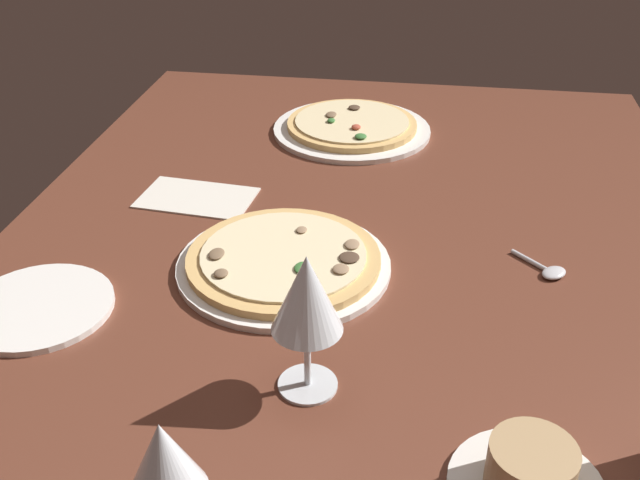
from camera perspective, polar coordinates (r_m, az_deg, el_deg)
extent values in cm
cube|color=brown|center=(111.80, 2.67, -1.43)|extent=(150.00, 110.00, 4.00)
cylinder|color=white|center=(105.64, -2.83, -1.97)|extent=(30.77, 30.77, 1.00)
cylinder|color=tan|center=(105.04, -2.84, -1.46)|extent=(27.85, 27.85, 1.20)
cylinder|color=beige|center=(104.61, -2.86, -1.10)|extent=(23.73, 23.73, 0.40)
ellipsoid|color=brown|center=(100.35, -7.69, -2.57)|extent=(2.12, 1.96, 0.64)
ellipsoid|color=#937556|center=(100.49, 1.64, -2.25)|extent=(2.57, 2.29, 0.53)
ellipsoid|color=#4C3828|center=(103.12, 2.04, -1.32)|extent=(3.00, 2.89, 0.44)
ellipsoid|color=#387033|center=(100.82, -1.43, -2.14)|extent=(2.87, 2.05, 0.47)
ellipsoid|color=brown|center=(100.41, -1.12, -2.26)|extent=(2.34, 1.77, 0.56)
ellipsoid|color=#937556|center=(106.06, 2.46, -0.32)|extent=(2.78, 2.17, 0.47)
ellipsoid|color=#937556|center=(109.52, -1.44, 0.80)|extent=(2.01, 1.65, 0.43)
ellipsoid|color=brown|center=(104.72, -8.03, -1.06)|extent=(3.05, 2.19, 0.54)
cylinder|color=white|center=(149.87, 2.48, 8.55)|extent=(31.56, 31.56, 1.00)
cylinder|color=tan|center=(149.45, 2.49, 8.93)|extent=(26.03, 26.03, 1.20)
cylinder|color=beige|center=(149.14, 2.50, 9.22)|extent=(22.85, 22.85, 0.40)
ellipsoid|color=#387033|center=(140.65, 3.18, 8.04)|extent=(2.42, 2.26, 0.72)
ellipsoid|color=#387033|center=(147.88, 0.88, 9.27)|extent=(2.02, 1.57, 0.66)
ellipsoid|color=brown|center=(151.02, 0.88, 9.72)|extent=(3.05, 2.14, 0.52)
ellipsoid|color=#AD4733|center=(144.73, 2.82, 8.76)|extent=(2.02, 1.82, 0.80)
ellipsoid|color=#4C3828|center=(154.72, 2.68, 10.24)|extent=(2.61, 2.43, 0.59)
cylinder|color=tan|center=(76.11, 16.06, -16.64)|extent=(8.51, 8.51, 5.09)
cone|color=silver|center=(64.62, -12.04, -16.28)|extent=(6.95, 6.95, 7.87)
cone|color=maroon|center=(66.04, -11.85, -17.42)|extent=(3.18, 3.18, 4.00)
cylinder|color=silver|center=(86.21, -0.96, -11.14)|extent=(6.93, 6.93, 0.40)
cylinder|color=silver|center=(83.46, -0.98, -9.03)|extent=(0.80, 0.80, 7.94)
cone|color=silver|center=(78.12, -1.04, -4.17)|extent=(7.99, 7.99, 9.42)
cylinder|color=white|center=(104.23, -21.00, -4.87)|extent=(19.64, 19.64, 0.90)
cube|color=silver|center=(125.78, -9.53, 3.25)|extent=(13.36, 19.86, 0.30)
ellipsoid|color=silver|center=(109.03, 17.69, -2.44)|extent=(4.82, 4.80, 1.00)
cylinder|color=silver|center=(110.85, 16.15, -1.66)|extent=(5.77, 5.90, 0.70)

